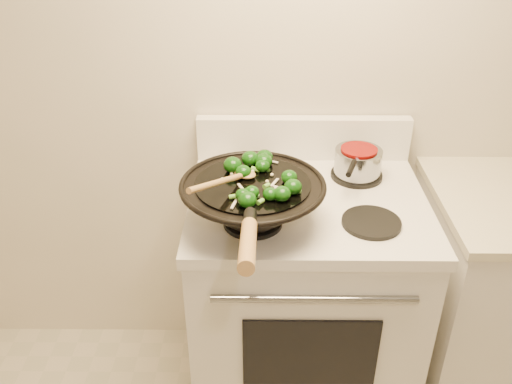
{
  "coord_description": "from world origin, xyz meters",
  "views": [
    {
      "loc": [
        -0.43,
        -0.35,
        1.84
      ],
      "look_at": [
        -0.45,
        1.01,
        1.04
      ],
      "focal_mm": 38.0,
      "sensor_mm": 36.0,
      "label": 1
    }
  ],
  "objects": [
    {
      "name": "stirfry",
      "position": [
        -0.43,
        1.03,
        1.08
      ],
      "size": [
        0.25,
        0.31,
        0.05
      ],
      "color": "#0D3A09",
      "rests_on": "wok"
    },
    {
      "name": "wok",
      "position": [
        -0.46,
        1.01,
        1.01
      ],
      "size": [
        0.43,
        0.72,
        0.23
      ],
      "color": "black",
      "rests_on": "stove"
    },
    {
      "name": "saucepan",
      "position": [
        -0.1,
        1.32,
        0.98
      ],
      "size": [
        0.16,
        0.25,
        0.1
      ],
      "color": "gray",
      "rests_on": "stove"
    },
    {
      "name": "stove",
      "position": [
        -0.28,
        1.17,
        0.47
      ],
      "size": [
        0.78,
        0.67,
        1.08
      ],
      "color": "white",
      "rests_on": "ground"
    },
    {
      "name": "wooden_spoon",
      "position": [
        -0.52,
        0.99,
        1.1
      ],
      "size": [
        0.18,
        0.28,
        0.1
      ],
      "color": "#A0763F",
      "rests_on": "wok"
    }
  ]
}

